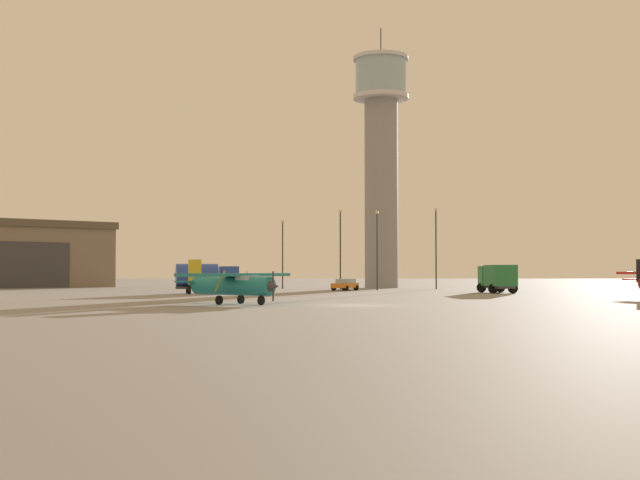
{
  "coord_description": "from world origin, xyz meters",
  "views": [
    {
      "loc": [
        -1.32,
        -55.66,
        2.28
      ],
      "look_at": [
        -3.02,
        32.5,
        5.59
      ],
      "focal_mm": 46.6,
      "sensor_mm": 36.0,
      "label": 1
    }
  ],
  "objects_px": {
    "light_post_east": "(340,242)",
    "light_post_centre": "(377,243)",
    "truck_fuel_tanker_blue": "(206,277)",
    "airplane_teal": "(231,283)",
    "truck_box_green": "(497,277)",
    "light_post_north": "(283,248)",
    "control_tower": "(381,152)",
    "car_orange": "(345,284)",
    "light_post_west": "(436,241)"
  },
  "relations": [
    {
      "from": "light_post_west",
      "to": "truck_fuel_tanker_blue",
      "type": "bearing_deg",
      "value": -140.03
    },
    {
      "from": "airplane_teal",
      "to": "truck_box_green",
      "type": "relative_size",
      "value": 1.44
    },
    {
      "from": "airplane_teal",
      "to": "car_orange",
      "type": "bearing_deg",
      "value": 111.5
    },
    {
      "from": "airplane_teal",
      "to": "truck_fuel_tanker_blue",
      "type": "height_order",
      "value": "airplane_teal"
    },
    {
      "from": "truck_fuel_tanker_blue",
      "to": "car_orange",
      "type": "distance_m",
      "value": 19.82
    },
    {
      "from": "light_post_centre",
      "to": "truck_fuel_tanker_blue",
      "type": "bearing_deg",
      "value": -139.4
    },
    {
      "from": "airplane_teal",
      "to": "light_post_east",
      "type": "relative_size",
      "value": 0.96
    },
    {
      "from": "car_orange",
      "to": "light_post_north",
      "type": "bearing_deg",
      "value": -111.94
    },
    {
      "from": "airplane_teal",
      "to": "light_post_centre",
      "type": "height_order",
      "value": "light_post_centre"
    },
    {
      "from": "control_tower",
      "to": "light_post_west",
      "type": "bearing_deg",
      "value": -52.67
    },
    {
      "from": "truck_box_green",
      "to": "truck_fuel_tanker_blue",
      "type": "xyz_separation_m",
      "value": [
        -30.02,
        -3.43,
        0.03
      ]
    },
    {
      "from": "control_tower",
      "to": "light_post_centre",
      "type": "xyz_separation_m",
      "value": [
        -1.32,
        -14.65,
        -13.11
      ]
    },
    {
      "from": "airplane_teal",
      "to": "light_post_north",
      "type": "height_order",
      "value": "light_post_north"
    },
    {
      "from": "truck_fuel_tanker_blue",
      "to": "light_post_west",
      "type": "xyz_separation_m",
      "value": [
        25.83,
        21.65,
        4.35
      ]
    },
    {
      "from": "car_orange",
      "to": "control_tower",
      "type": "bearing_deg",
      "value": -171.4
    },
    {
      "from": "light_post_west",
      "to": "light_post_east",
      "type": "bearing_deg",
      "value": -170.63
    },
    {
      "from": "truck_box_green",
      "to": "light_post_north",
      "type": "relative_size",
      "value": 0.75
    },
    {
      "from": "truck_box_green",
      "to": "light_post_centre",
      "type": "relative_size",
      "value": 0.7
    },
    {
      "from": "control_tower",
      "to": "truck_box_green",
      "type": "bearing_deg",
      "value": -68.24
    },
    {
      "from": "car_orange",
      "to": "light_post_centre",
      "type": "relative_size",
      "value": 0.47
    },
    {
      "from": "light_post_centre",
      "to": "truck_box_green",
      "type": "bearing_deg",
      "value": -45.17
    },
    {
      "from": "light_post_west",
      "to": "light_post_centre",
      "type": "bearing_deg",
      "value": -141.53
    },
    {
      "from": "airplane_teal",
      "to": "light_post_east",
      "type": "distance_m",
      "value": 47.1
    },
    {
      "from": "airplane_teal",
      "to": "light_post_east",
      "type": "bearing_deg",
      "value": 113.59
    },
    {
      "from": "truck_box_green",
      "to": "truck_fuel_tanker_blue",
      "type": "distance_m",
      "value": 30.22
    },
    {
      "from": "car_orange",
      "to": "light_post_west",
      "type": "distance_m",
      "value": 15.0
    },
    {
      "from": "truck_box_green",
      "to": "light_post_west",
      "type": "bearing_deg",
      "value": 6.64
    },
    {
      "from": "truck_fuel_tanker_blue",
      "to": "light_post_east",
      "type": "distance_m",
      "value": 24.29
    },
    {
      "from": "airplane_teal",
      "to": "car_orange",
      "type": "xyz_separation_m",
      "value": [
        8.29,
        40.39,
        -0.71
      ]
    },
    {
      "from": "airplane_teal",
      "to": "truck_box_green",
      "type": "distance_m",
      "value": 38.51
    },
    {
      "from": "light_post_north",
      "to": "truck_box_green",
      "type": "bearing_deg",
      "value": -38.93
    },
    {
      "from": "control_tower",
      "to": "light_post_east",
      "type": "bearing_deg",
      "value": -118.53
    },
    {
      "from": "truck_box_green",
      "to": "light_post_west",
      "type": "height_order",
      "value": "light_post_west"
    },
    {
      "from": "airplane_teal",
      "to": "light_post_east",
      "type": "xyz_separation_m",
      "value": [
        7.75,
        46.25,
        4.42
      ]
    },
    {
      "from": "truck_fuel_tanker_blue",
      "to": "truck_box_green",
      "type": "bearing_deg",
      "value": -8.35
    },
    {
      "from": "truck_fuel_tanker_blue",
      "to": "light_post_north",
      "type": "relative_size",
      "value": 0.74
    },
    {
      "from": "truck_fuel_tanker_blue",
      "to": "light_post_centre",
      "type": "relative_size",
      "value": 0.69
    },
    {
      "from": "truck_fuel_tanker_blue",
      "to": "light_post_centre",
      "type": "distance_m",
      "value": 24.09
    },
    {
      "from": "car_orange",
      "to": "truck_box_green",
      "type": "bearing_deg",
      "value": 82.89
    },
    {
      "from": "truck_box_green",
      "to": "light_post_centre",
      "type": "height_order",
      "value": "light_post_centre"
    },
    {
      "from": "control_tower",
      "to": "airplane_teal",
      "type": "distance_m",
      "value": 60.8
    },
    {
      "from": "truck_fuel_tanker_blue",
      "to": "light_post_centre",
      "type": "height_order",
      "value": "light_post_centre"
    },
    {
      "from": "airplane_teal",
      "to": "light_post_west",
      "type": "distance_m",
      "value": 52.4
    },
    {
      "from": "car_orange",
      "to": "light_post_north",
      "type": "distance_m",
      "value": 12.7
    },
    {
      "from": "control_tower",
      "to": "truck_fuel_tanker_blue",
      "type": "xyz_separation_m",
      "value": [
        -19.37,
        -30.12,
        -17.02
      ]
    },
    {
      "from": "car_orange",
      "to": "light_post_west",
      "type": "relative_size",
      "value": 0.43
    },
    {
      "from": "airplane_teal",
      "to": "light_post_west",
      "type": "xyz_separation_m",
      "value": [
        19.91,
        48.25,
        4.6
      ]
    },
    {
      "from": "truck_fuel_tanker_blue",
      "to": "control_tower",
      "type": "bearing_deg",
      "value": 42.39
    },
    {
      "from": "light_post_east",
      "to": "light_post_west",
      "type": "bearing_deg",
      "value": 9.37
    },
    {
      "from": "light_post_east",
      "to": "light_post_centre",
      "type": "relative_size",
      "value": 1.05
    }
  ]
}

